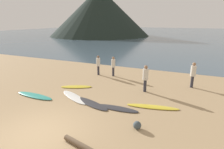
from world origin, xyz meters
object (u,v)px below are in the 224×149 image
at_px(person_3, 145,76).
at_px(person_1, 193,73).
at_px(person_2, 113,65).
at_px(surfboard_3, 91,103).
at_px(surfboard_2, 74,97).
at_px(surfboard_5, 153,107).
at_px(surfboard_4, 117,108).
at_px(surfboard_1, 76,87).
at_px(surfboard_0, 34,96).
at_px(beach_rock_far, 137,125).
at_px(person_0, 98,64).
at_px(driftwood_log, 87,149).

bearing_deg(person_3, person_1, 140.73).
bearing_deg(person_2, surfboard_3, 157.79).
bearing_deg(surfboard_2, surfboard_5, 34.79).
distance_m(person_1, person_2, 5.77).
bearing_deg(surfboard_4, surfboard_5, 27.07).
xyz_separation_m(surfboard_1, surfboard_4, (3.65, -1.81, 0.00)).
relative_size(surfboard_0, person_1, 1.56).
distance_m(surfboard_4, surfboard_5, 1.82).
distance_m(surfboard_0, beach_rock_far, 6.48).
xyz_separation_m(surfboard_0, beach_rock_far, (6.43, -0.85, 0.12)).
relative_size(surfboard_5, beach_rock_far, 7.88).
height_order(person_0, beach_rock_far, person_0).
distance_m(surfboard_2, surfboard_4, 2.81).
relative_size(person_0, person_3, 0.94).
xyz_separation_m(surfboard_4, person_1, (3.32, 4.87, 0.96)).
height_order(surfboard_0, surfboard_3, surfboard_0).
distance_m(surfboard_2, person_3, 4.41).
relative_size(person_0, driftwood_log, 0.73).
bearing_deg(surfboard_0, beach_rock_far, -5.24).
distance_m(surfboard_0, surfboard_1, 2.65).
relative_size(surfboard_5, person_2, 1.69).
bearing_deg(beach_rock_far, person_2, 120.84).
xyz_separation_m(surfboard_4, person_2, (-2.44, 5.16, 0.88)).
relative_size(surfboard_3, surfboard_5, 0.92).
bearing_deg(surfboard_3, person_2, 120.17).
distance_m(surfboard_3, driftwood_log, 3.72).
height_order(surfboard_1, surfboard_5, surfboard_5).
distance_m(surfboard_0, surfboard_4, 5.02).
height_order(surfboard_3, beach_rock_far, beach_rock_far).
bearing_deg(surfboard_5, surfboard_2, 176.45).
height_order(person_2, beach_rock_far, person_2).
bearing_deg(driftwood_log, person_0, 115.42).
relative_size(surfboard_4, person_1, 1.33).
relative_size(surfboard_3, driftwood_log, 1.12).
height_order(surfboard_0, surfboard_4, surfboard_0).
bearing_deg(surfboard_5, surfboard_1, 159.12).
bearing_deg(surfboard_2, person_0, 128.38).
bearing_deg(person_1, surfboard_2, 42.73).
relative_size(surfboard_0, person_2, 1.69).
bearing_deg(surfboard_1, person_3, -10.09).
relative_size(surfboard_3, beach_rock_far, 7.26).
distance_m(surfboard_2, driftwood_log, 4.74).
height_order(surfboard_0, person_2, person_2).
bearing_deg(person_0, person_1, 133.76).
relative_size(person_1, person_2, 1.08).
bearing_deg(beach_rock_far, surfboard_1, 148.38).
height_order(surfboard_1, surfboard_4, surfboard_4).
height_order(surfboard_0, beach_rock_far, beach_rock_far).
bearing_deg(surfboard_4, person_2, 113.60).
relative_size(surfboard_4, driftwood_log, 1.03).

